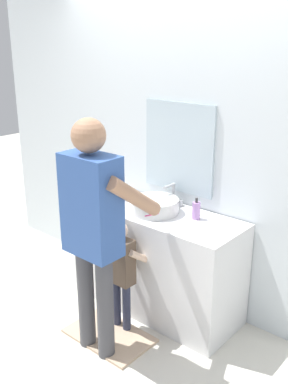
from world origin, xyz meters
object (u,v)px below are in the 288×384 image
Objects in this scene: soap_bottle at (196,210)px; adult_parent at (94,220)px; child_toddler at (122,267)px; toothbrush_cup at (124,194)px.

adult_parent is at bearing -110.40° from soap_bottle.
adult_parent is at bearing -83.84° from child_toddler.
soap_bottle is (0.69, 0.05, 0.02)m from toothbrush_cup.
adult_parent is (-0.28, -0.76, 0.09)m from soap_bottle.
toothbrush_cup is 0.82m from adult_parent.
toothbrush_cup is 0.12× the size of adult_parent.
adult_parent is (0.40, -0.71, 0.11)m from toothbrush_cup.
toothbrush_cup reaches higher than soap_bottle.
adult_parent reaches higher than soap_bottle.
soap_bottle is 0.69m from child_toddler.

